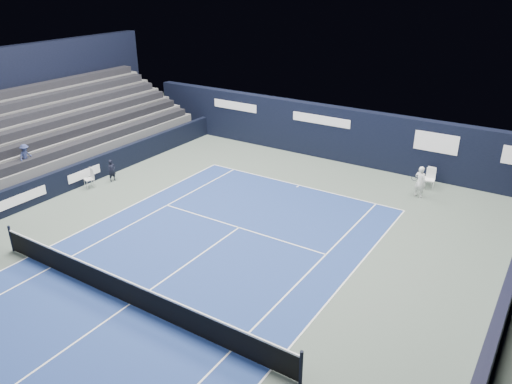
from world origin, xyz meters
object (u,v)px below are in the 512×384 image
at_px(folding_chair_back_b, 430,175).
at_px(tennis_player, 420,182).
at_px(folding_chair_back_a, 430,177).
at_px(line_judge_chair, 90,177).
at_px(tennis_net, 128,292).

relative_size(folding_chair_back_b, tennis_player, 0.60).
distance_m(folding_chair_back_a, folding_chair_back_b, 0.53).
xyz_separation_m(folding_chair_back_a, line_judge_chair, (-14.51, -9.20, -0.02)).
relative_size(folding_chair_back_b, line_judge_chair, 0.92).
bearing_deg(tennis_player, tennis_net, -111.85).
relative_size(folding_chair_back_a, folding_chair_back_b, 1.12).
xyz_separation_m(folding_chair_back_b, tennis_player, (-0.04, -1.83, 0.25)).
height_order(tennis_net, tennis_player, tennis_player).
bearing_deg(line_judge_chair, tennis_net, -14.58).
height_order(line_judge_chair, tennis_player, tennis_player).
xyz_separation_m(folding_chair_back_b, line_judge_chair, (-14.39, -9.71, 0.05)).
bearing_deg(line_judge_chair, folding_chair_back_b, 53.41).
relative_size(folding_chair_back_b, tennis_net, 0.07).
distance_m(line_judge_chair, tennis_player, 16.37).
bearing_deg(folding_chair_back_a, tennis_player, -106.02).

